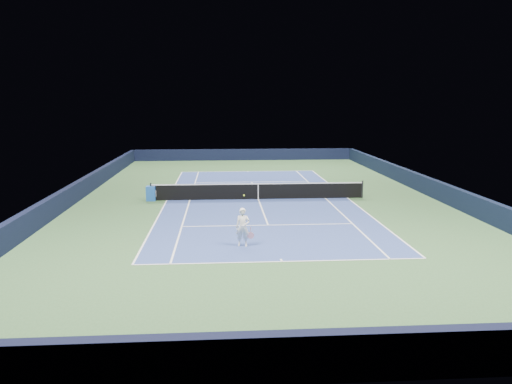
{
  "coord_description": "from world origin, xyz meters",
  "views": [
    {
      "loc": [
        -2.2,
        -29.51,
        5.93
      ],
      "look_at": [
        -0.34,
        -3.0,
        1.0
      ],
      "focal_mm": 35.0,
      "sensor_mm": 36.0,
      "label": 1
    }
  ],
  "objects": [
    {
      "name": "center_mark_far",
      "position": [
        0.0,
        11.73,
        0.01
      ],
      "size": [
        0.08,
        0.3,
        0.0
      ],
      "primitive_type": "cube",
      "color": "white",
      "rests_on": "ground"
    },
    {
      "name": "sideline_singles_right",
      "position": [
        4.12,
        0.0,
        0.01
      ],
      "size": [
        0.08,
        23.77,
        0.0
      ],
      "primitive_type": "cube",
      "color": "white",
      "rests_on": "ground"
    },
    {
      "name": "service_line_near",
      "position": [
        0.0,
        -6.4,
        0.01
      ],
      "size": [
        8.23,
        0.08,
        0.0
      ],
      "primitive_type": "cube",
      "color": "white",
      "rests_on": "ground"
    },
    {
      "name": "court_surface",
      "position": [
        0.0,
        0.0,
        0.0
      ],
      "size": [
        10.97,
        23.77,
        0.01
      ],
      "primitive_type": "cube",
      "color": "navy",
      "rests_on": "ground"
    },
    {
      "name": "center_mark_near",
      "position": [
        0.0,
        -11.73,
        0.01
      ],
      "size": [
        0.08,
        0.3,
        0.0
      ],
      "primitive_type": "cube",
      "color": "white",
      "rests_on": "ground"
    },
    {
      "name": "wall_near",
      "position": [
        0.0,
        -19.82,
        0.55
      ],
      "size": [
        22.0,
        0.35,
        1.1
      ],
      "primitive_type": "cube",
      "color": "black",
      "rests_on": "ground"
    },
    {
      "name": "wall_left",
      "position": [
        -10.82,
        0.0,
        0.55
      ],
      "size": [
        0.35,
        40.0,
        1.1
      ],
      "primitive_type": "cube",
      "color": "black",
      "rests_on": "ground"
    },
    {
      "name": "sideline_doubles_left",
      "position": [
        -5.49,
        0.0,
        0.01
      ],
      "size": [
        0.08,
        23.77,
        0.0
      ],
      "primitive_type": "cube",
      "color": "white",
      "rests_on": "ground"
    },
    {
      "name": "sponsor_cube",
      "position": [
        -6.4,
        0.0,
        0.44
      ],
      "size": [
        0.59,
        0.51,
        0.88
      ],
      "color": "#1D54B1",
      "rests_on": "ground"
    },
    {
      "name": "sideline_singles_left",
      "position": [
        -4.12,
        0.0,
        0.01
      ],
      "size": [
        0.08,
        23.77,
        0.0
      ],
      "primitive_type": "cube",
      "color": "white",
      "rests_on": "ground"
    },
    {
      "name": "baseline_far",
      "position": [
        0.0,
        11.88,
        0.01
      ],
      "size": [
        10.97,
        0.08,
        0.0
      ],
      "primitive_type": "cube",
      "color": "white",
      "rests_on": "ground"
    },
    {
      "name": "baseline_near",
      "position": [
        0.0,
        -11.88,
        0.01
      ],
      "size": [
        10.97,
        0.08,
        0.0
      ],
      "primitive_type": "cube",
      "color": "white",
      "rests_on": "ground"
    },
    {
      "name": "tennis_player",
      "position": [
        -1.36,
        -9.76,
        0.8
      ],
      "size": [
        0.78,
        1.27,
        1.96
      ],
      "color": "white",
      "rests_on": "ground"
    },
    {
      "name": "wall_right",
      "position": [
        10.82,
        0.0,
        0.55
      ],
      "size": [
        0.35,
        40.0,
        1.1
      ],
      "primitive_type": "cube",
      "color": "black",
      "rests_on": "ground"
    },
    {
      "name": "center_service_line",
      "position": [
        0.0,
        0.0,
        0.01
      ],
      "size": [
        0.08,
        12.8,
        0.0
      ],
      "primitive_type": "cube",
      "color": "white",
      "rests_on": "ground"
    },
    {
      "name": "sideline_doubles_right",
      "position": [
        5.49,
        0.0,
        0.01
      ],
      "size": [
        0.08,
        23.77,
        0.0
      ],
      "primitive_type": "cube",
      "color": "white",
      "rests_on": "ground"
    },
    {
      "name": "tennis_net",
      "position": [
        0.0,
        0.0,
        0.5
      ],
      "size": [
        12.9,
        0.1,
        1.07
      ],
      "color": "black",
      "rests_on": "ground"
    },
    {
      "name": "ground",
      "position": [
        0.0,
        0.0,
        0.0
      ],
      "size": [
        40.0,
        40.0,
        0.0
      ],
      "primitive_type": "plane",
      "color": "#32552E",
      "rests_on": "ground"
    },
    {
      "name": "service_line_far",
      "position": [
        0.0,
        6.4,
        0.01
      ],
      "size": [
        8.23,
        0.08,
        0.0
      ],
      "primitive_type": "cube",
      "color": "white",
      "rests_on": "ground"
    },
    {
      "name": "wall_far",
      "position": [
        0.0,
        19.82,
        0.55
      ],
      "size": [
        22.0,
        0.35,
        1.1
      ],
      "primitive_type": "cube",
      "color": "black",
      "rests_on": "ground"
    }
  ]
}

